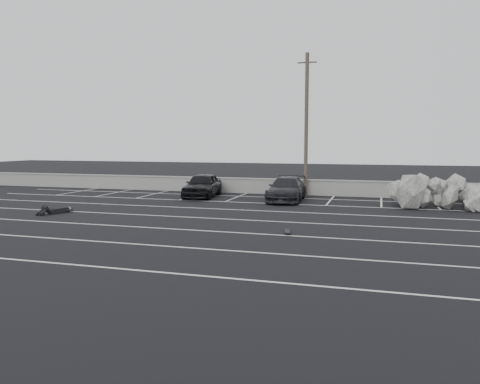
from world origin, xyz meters
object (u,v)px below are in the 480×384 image
(person, at_px, (60,208))
(trash_bin, at_px, (456,194))
(car_left, at_px, (203,185))
(car_right, at_px, (287,189))
(riprap_pile, at_px, (446,197))
(utility_pole, at_px, (306,125))
(skateboard, at_px, (287,232))

(person, bearing_deg, trash_bin, 44.96)
(trash_bin, bearing_deg, car_left, -171.28)
(trash_bin, bearing_deg, car_right, -164.69)
(trash_bin, xyz_separation_m, riprap_pile, (-0.95, -3.06, 0.17))
(utility_pole, relative_size, skateboard, 12.15)
(car_left, height_order, car_right, car_left)
(person, bearing_deg, car_left, 78.52)
(car_right, xyz_separation_m, riprap_pile, (8.91, -0.36, -0.12))
(trash_bin, height_order, person, trash_bin)
(car_right, distance_m, riprap_pile, 8.91)
(car_left, height_order, skateboard, car_left)
(car_left, xyz_separation_m, skateboard, (7.59, -10.43, -0.71))
(car_right, bearing_deg, trash_bin, 12.57)
(car_right, height_order, skateboard, car_right)
(car_left, relative_size, person, 1.76)
(car_left, relative_size, riprap_pile, 0.75)
(riprap_pile, height_order, person, riprap_pile)
(car_left, bearing_deg, riprap_pile, -8.72)
(utility_pole, xyz_separation_m, riprap_pile, (8.17, -3.05, -4.09))
(utility_pole, distance_m, skateboard, 13.66)
(riprap_pile, relative_size, person, 2.33)
(utility_pole, xyz_separation_m, trash_bin, (9.11, 0.01, -4.26))
(person, bearing_deg, skateboard, 6.92)
(riprap_pile, bearing_deg, car_right, 177.69)
(car_right, height_order, person, car_right)
(utility_pole, bearing_deg, trash_bin, 0.07)
(utility_pole, distance_m, riprap_pile, 9.63)
(skateboard, bearing_deg, riprap_pile, 42.74)
(trash_bin, distance_m, skateboard, 15.02)
(utility_pole, height_order, trash_bin, utility_pole)
(car_left, xyz_separation_m, car_right, (5.59, -0.33, -0.06))
(car_left, xyz_separation_m, person, (-4.47, -8.37, -0.54))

